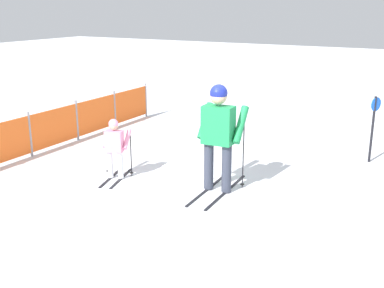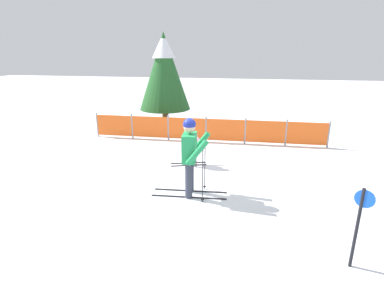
# 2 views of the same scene
# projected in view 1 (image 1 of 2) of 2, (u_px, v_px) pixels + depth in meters

# --- Properties ---
(ground_plane) EXTENTS (60.00, 60.00, 0.00)m
(ground_plane) POSITION_uv_depth(u_px,v_px,m) (196.00, 192.00, 8.24)
(ground_plane) COLOR white
(skier_adult) EXTENTS (1.77, 0.80, 1.85)m
(skier_adult) POSITION_uv_depth(u_px,v_px,m) (219.00, 129.00, 8.02)
(skier_adult) COLOR black
(skier_adult) RESTS_ON ground_plane
(skier_child) EXTENTS (1.09, 0.59, 1.13)m
(skier_child) POSITION_uv_depth(u_px,v_px,m) (115.00, 144.00, 8.72)
(skier_child) COLOR black
(skier_child) RESTS_ON ground_plane
(safety_fence) EXTENTS (8.63, 0.15, 0.95)m
(safety_fence) POSITION_uv_depth(u_px,v_px,m) (30.00, 134.00, 10.08)
(safety_fence) COLOR gray
(safety_fence) RESTS_ON ground_plane
(trail_marker) EXTENTS (0.26, 0.15, 1.36)m
(trail_marker) POSITION_uv_depth(u_px,v_px,m) (373.00, 122.00, 9.60)
(trail_marker) COLOR black
(trail_marker) RESTS_ON ground_plane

